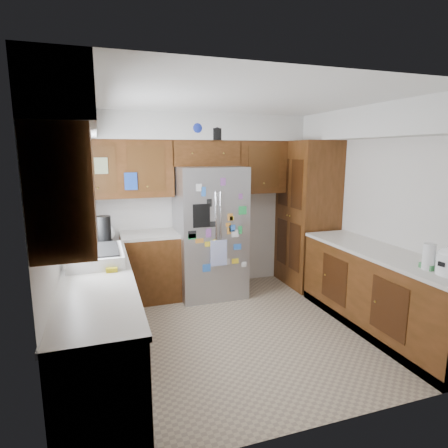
# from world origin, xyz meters

# --- Properties ---
(floor) EXTENTS (3.60, 3.60, 0.00)m
(floor) POSITION_xyz_m (0.00, 0.00, 0.00)
(floor) COLOR tan
(floor) RESTS_ON ground
(room_shell) EXTENTS (3.64, 3.24, 2.52)m
(room_shell) POSITION_xyz_m (-0.11, 0.36, 1.82)
(room_shell) COLOR silver
(room_shell) RESTS_ON ground
(left_counter_run) EXTENTS (1.36, 3.20, 0.92)m
(left_counter_run) POSITION_xyz_m (-1.36, 0.03, 0.43)
(left_counter_run) COLOR #3F240C
(left_counter_run) RESTS_ON ground
(right_counter_run) EXTENTS (0.63, 2.25, 0.92)m
(right_counter_run) POSITION_xyz_m (1.50, -0.47, 0.42)
(right_counter_run) COLOR #3F240C
(right_counter_run) RESTS_ON ground
(pantry) EXTENTS (0.60, 0.90, 2.15)m
(pantry) POSITION_xyz_m (1.50, 1.15, 1.07)
(pantry) COLOR #3F240C
(pantry) RESTS_ON ground
(fridge) EXTENTS (0.90, 0.79, 1.80)m
(fridge) POSITION_xyz_m (-0.00, 1.20, 0.90)
(fridge) COLOR gray
(fridge) RESTS_ON ground
(bridge_cabinet) EXTENTS (0.96, 0.34, 0.35)m
(bridge_cabinet) POSITION_xyz_m (0.00, 1.43, 1.98)
(bridge_cabinet) COLOR #3F240C
(bridge_cabinet) RESTS_ON fridge
(fridge_top_items) EXTENTS (0.56, 0.30, 0.30)m
(fridge_top_items) POSITION_xyz_m (-0.04, 1.35, 2.28)
(fridge_top_items) COLOR #1A2DA4
(fridge_top_items) RESTS_ON bridge_cabinet
(sink_assembly) EXTENTS (0.52, 0.75, 0.37)m
(sink_assembly) POSITION_xyz_m (-1.50, 0.10, 0.99)
(sink_assembly) COLOR white
(sink_assembly) RESTS_ON left_counter_run
(left_counter_clutter) EXTENTS (0.39, 0.85, 0.38)m
(left_counter_clutter) POSITION_xyz_m (-1.43, 0.83, 1.05)
(left_counter_clutter) COLOR black
(left_counter_clutter) RESTS_ON left_counter_run
(paper_towel) EXTENTS (0.11, 0.11, 0.24)m
(paper_towel) POSITION_xyz_m (1.42, -1.12, 1.04)
(paper_towel) COLOR white
(paper_towel) RESTS_ON right_counter_run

